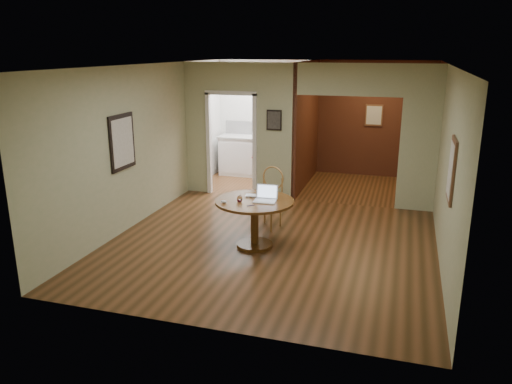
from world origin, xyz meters
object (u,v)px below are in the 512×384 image
(chair, at_px, (270,194))
(closed_laptop, at_px, (256,197))
(open_laptop, at_px, (266,197))
(dining_table, at_px, (255,212))

(chair, bearing_deg, closed_laptop, -74.99)
(chair, relative_size, closed_laptop, 2.92)
(closed_laptop, bearing_deg, chair, 82.97)
(chair, xyz_separation_m, closed_laptop, (0.00, -0.81, 0.18))
(open_laptop, bearing_deg, dining_table, -174.88)
(dining_table, height_order, closed_laptop, closed_laptop)
(dining_table, distance_m, open_laptop, 0.31)
(open_laptop, xyz_separation_m, closed_laptop, (-0.18, 0.10, -0.05))
(chair, height_order, closed_laptop, chair)
(open_laptop, distance_m, closed_laptop, 0.21)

